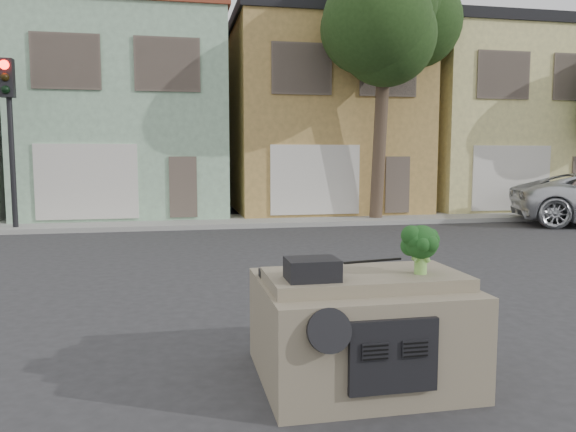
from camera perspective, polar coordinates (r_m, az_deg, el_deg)
name	(u,v)px	position (r m, az deg, el deg)	size (l,w,h in m)	color
ground_plane	(296,303)	(8.80, 0.84, -8.78)	(120.00, 120.00, 0.00)	#303033
sidewalk	(230,221)	(19.03, -5.89, -0.53)	(40.00, 3.00, 0.15)	gray
townhouse_mint	(129,117)	(22.93, -15.86, 9.66)	(7.20, 8.20, 7.55)	#94BC99
townhouse_tan	(316,119)	(23.59, 2.89, 9.78)	(7.20, 8.20, 7.55)	#B08B4A
townhouse_beige	(481,122)	(26.46, 19.04, 9.06)	(7.20, 8.20, 7.55)	#D9CD81
traffic_signal	(11,146)	(18.42, -26.35, 6.37)	(0.40, 0.40, 5.10)	black
tree_near	(380,96)	(19.45, 9.33, 11.89)	(4.40, 4.00, 8.50)	#1F3915
car_dashboard	(359,324)	(5.87, 7.20, -10.81)	(2.00, 1.80, 1.12)	#776C57
instrument_hump	(312,269)	(5.22, 2.46, -5.42)	(0.48, 0.38, 0.20)	black
wiper_arm	(373,261)	(6.17, 8.62, -4.53)	(0.70, 0.03, 0.02)	black
broccoli	(421,249)	(5.60, 13.36, -3.28)	(0.40, 0.40, 0.49)	#143813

